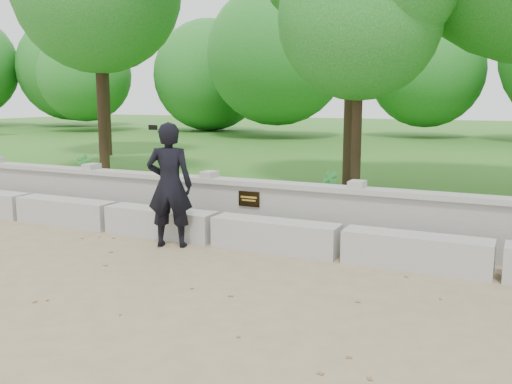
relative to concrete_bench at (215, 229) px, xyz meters
The scene contains 9 objects.
ground 1.91m from the concrete_bench, 90.00° to the right, with size 80.00×80.00×0.00m, color #97825C.
lawn 12.10m from the concrete_bench, 90.00° to the left, with size 40.00×22.00×0.25m, color #3A6C1F.
concrete_bench is the anchor object (origin of this frame).
parapet_wall 0.74m from the concrete_bench, 89.99° to the left, with size 12.50×0.35×0.90m.
man_main 0.98m from the concrete_bench, 139.46° to the right, with size 0.79×0.73×1.86m.
tree_near_right 4.92m from the concrete_bench, 66.78° to the left, with size 2.99×2.99×5.10m.
shrub_a 5.46m from the concrete_bench, 152.51° to the left, with size 0.36×0.24×0.68m, color #256D2A.
shrub_b 2.71m from the concrete_bench, 68.47° to the left, with size 0.34×0.28×0.62m, color #256D2A.
shrub_d 3.16m from the concrete_bench, 138.17° to the left, with size 0.34×0.30×0.61m, color #256D2A.
Camera 1 is at (4.22, -5.48, 2.22)m, focal length 40.00 mm.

